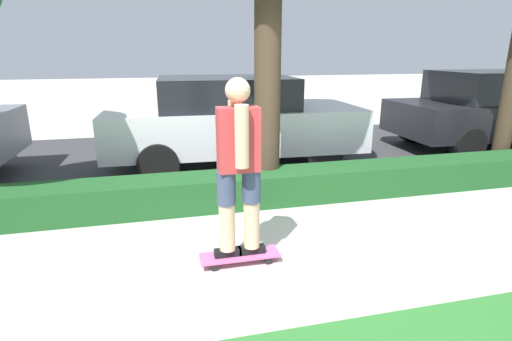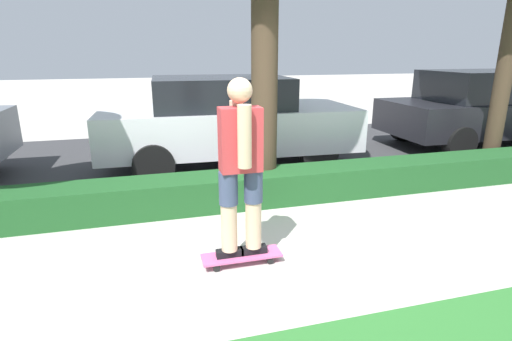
% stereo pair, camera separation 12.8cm
% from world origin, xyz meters
% --- Properties ---
extents(ground_plane, '(60.00, 60.00, 0.00)m').
position_xyz_m(ground_plane, '(0.00, 0.00, 0.00)').
color(ground_plane, '#BCB7AD').
extents(street_asphalt, '(18.43, 5.00, 0.01)m').
position_xyz_m(street_asphalt, '(0.00, 4.20, 0.00)').
color(street_asphalt, '#38383A').
rests_on(street_asphalt, ground_plane).
extents(hedge_row, '(18.43, 0.60, 0.43)m').
position_xyz_m(hedge_row, '(0.00, 1.60, 0.21)').
color(hedge_row, '#1E5123').
rests_on(hedge_row, ground_plane).
extents(skateboard, '(0.78, 0.24, 0.09)m').
position_xyz_m(skateboard, '(-0.49, 0.06, 0.07)').
color(skateboard, '#DB5B93').
rests_on(skateboard, ground_plane).
extents(skater_person, '(0.50, 0.43, 1.69)m').
position_xyz_m(skater_person, '(-0.49, 0.06, 0.99)').
color(skater_person, black).
rests_on(skater_person, skateboard).
extents(parked_car_middle, '(4.50, 2.11, 1.57)m').
position_xyz_m(parked_car_middle, '(0.11, 3.64, 0.81)').
color(parked_car_middle, silver).
rests_on(parked_car_middle, ground_plane).
extents(parked_car_rear, '(4.20, 1.99, 1.61)m').
position_xyz_m(parked_car_rear, '(5.68, 3.63, 0.82)').
color(parked_car_rear, black).
rests_on(parked_car_rear, ground_plane).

